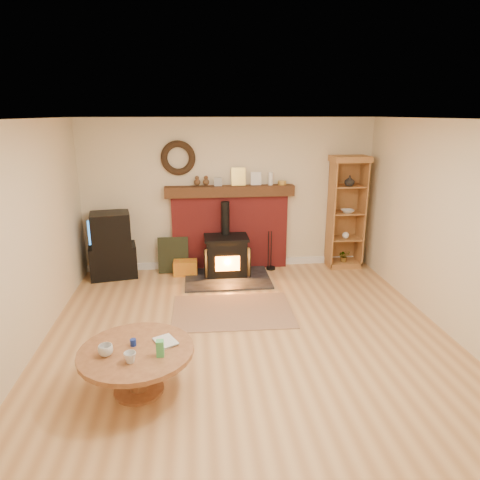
{
  "coord_description": "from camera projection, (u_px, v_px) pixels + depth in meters",
  "views": [
    {
      "loc": [
        -0.62,
        -4.52,
        2.66
      ],
      "look_at": [
        -0.01,
        1.0,
        1.01
      ],
      "focal_mm": 32.0,
      "sensor_mm": 36.0,
      "label": 1
    }
  ],
  "objects": [
    {
      "name": "ground",
      "position": [
        250.0,
        344.0,
        5.13
      ],
      "size": [
        5.5,
        5.5,
        0.0
      ],
      "primitive_type": "plane",
      "color": "#B27C4A",
      "rests_on": "ground"
    },
    {
      "name": "room_shell",
      "position": [
        248.0,
        202.0,
        4.73
      ],
      "size": [
        5.02,
        5.52,
        2.61
      ],
      "color": "beige",
      "rests_on": "ground"
    },
    {
      "name": "chimney_breast",
      "position": [
        230.0,
        224.0,
        7.45
      ],
      "size": [
        2.2,
        0.22,
        1.78
      ],
      "color": "maroon",
      "rests_on": "ground"
    },
    {
      "name": "wood_stove",
      "position": [
        226.0,
        257.0,
        7.19
      ],
      "size": [
        1.4,
        1.0,
        1.25
      ],
      "color": "black",
      "rests_on": "ground"
    },
    {
      "name": "area_rug",
      "position": [
        233.0,
        311.0,
        5.96
      ],
      "size": [
        1.69,
        1.19,
        0.01
      ],
      "primitive_type": "cube",
      "rotation": [
        0.0,
        0.0,
        -0.03
      ],
      "color": "brown",
      "rests_on": "ground"
    },
    {
      "name": "tv_unit",
      "position": [
        112.0,
        246.0,
        7.12
      ],
      "size": [
        0.83,
        0.65,
        1.1
      ],
      "color": "black",
      "rests_on": "ground"
    },
    {
      "name": "curio_cabinet",
      "position": [
        346.0,
        212.0,
        7.5
      ],
      "size": [
        0.63,
        0.46,
        1.97
      ],
      "color": "#986531",
      "rests_on": "ground"
    },
    {
      "name": "firelog_box",
      "position": [
        185.0,
        268.0,
        7.3
      ],
      "size": [
        0.41,
        0.26,
        0.25
      ],
      "primitive_type": "cube",
      "rotation": [
        0.0,
        0.0,
        -0.02
      ],
      "color": "yellow",
      "rests_on": "ground"
    },
    {
      "name": "leaning_painting",
      "position": [
        173.0,
        255.0,
        7.37
      ],
      "size": [
        0.52,
        0.14,
        0.62
      ],
      "primitive_type": "cube",
      "rotation": [
        -0.17,
        0.0,
        0.0
      ],
      "color": "black",
      "rests_on": "ground"
    },
    {
      "name": "fire_tools",
      "position": [
        270.0,
        264.0,
        7.56
      ],
      "size": [
        0.16,
        0.16,
        0.7
      ],
      "color": "black",
      "rests_on": "ground"
    },
    {
      "name": "coffee_table",
      "position": [
        136.0,
        358.0,
        4.14
      ],
      "size": [
        1.12,
        1.12,
        0.63
      ],
      "color": "brown",
      "rests_on": "ground"
    }
  ]
}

